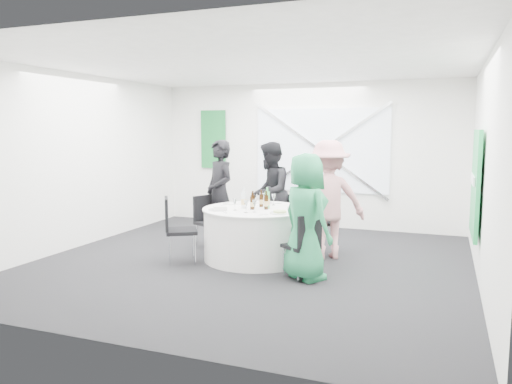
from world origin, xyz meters
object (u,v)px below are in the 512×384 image
(chair_back_right, at_px, (322,216))
(person_woman_pink, at_px, (328,200))
(banquet_table, at_px, (256,234))
(chair_front_left, at_px, (175,225))
(person_man_back, at_px, (270,192))
(clear_water_bottle, at_px, (244,200))
(chair_back_left, at_px, (207,218))
(chair_front_right, at_px, (304,241))
(chair_back, at_px, (293,216))
(person_woman_green, at_px, (306,217))
(green_water_bottle, at_px, (267,200))
(person_man_back_left, at_px, (220,193))

(chair_back_right, bearing_deg, person_woman_pink, -11.96)
(banquet_table, height_order, chair_front_left, chair_front_left)
(person_man_back, relative_size, clear_water_bottle, 5.70)
(person_man_back, bearing_deg, clear_water_bottle, -8.15)
(banquet_table, height_order, chair_back_right, chair_back_right)
(chair_back_left, distance_m, chair_front_right, 2.25)
(person_man_back, bearing_deg, chair_back, 76.36)
(banquet_table, bearing_deg, chair_back, 78.83)
(chair_back_left, height_order, chair_front_left, chair_front_left)
(chair_back_right, bearing_deg, chair_back_left, -122.37)
(chair_front_right, distance_m, person_woman_pink, 1.24)
(chair_back_right, distance_m, clear_water_bottle, 1.29)
(person_woman_pink, relative_size, person_woman_green, 1.09)
(chair_back_left, xyz_separation_m, chair_front_left, (0.02, -1.04, 0.07))
(green_water_bottle, bearing_deg, chair_front_right, -44.12)
(person_man_back_left, relative_size, person_woman_green, 1.08)
(chair_front_right, height_order, person_woman_green, person_woman_green)
(chair_front_right, distance_m, person_man_back_left, 2.28)
(chair_back_right, xyz_separation_m, chair_front_left, (-1.81, -1.33, -0.02))
(person_woman_green, bearing_deg, chair_back_right, -48.93)
(chair_back_left, bearing_deg, person_man_back_left, -10.43)
(person_man_back_left, relative_size, person_woman_pink, 0.99)
(chair_front_right, bearing_deg, green_water_bottle, -96.94)
(chair_back, relative_size, chair_front_left, 0.86)
(person_woman_green, bearing_deg, chair_back_left, 6.59)
(chair_front_right, height_order, person_man_back, person_man_back)
(person_woman_pink, relative_size, clear_water_bottle, 5.87)
(chair_back_left, xyz_separation_m, person_man_back_left, (0.14, 0.21, 0.38))
(person_man_back_left, xyz_separation_m, person_woman_pink, (1.84, -0.17, 0.01))
(banquet_table, relative_size, person_woman_green, 0.97)
(person_man_back, bearing_deg, chair_back_right, 56.06)
(person_man_back_left, height_order, person_woman_green, person_man_back_left)
(person_man_back, bearing_deg, chair_back_left, -56.86)
(person_woman_pink, bearing_deg, chair_front_right, 62.15)
(banquet_table, relative_size, chair_back_right, 1.59)
(chair_back_right, bearing_deg, clear_water_bottle, -93.09)
(chair_front_left, bearing_deg, chair_back_left, -30.45)
(person_man_back_left, bearing_deg, green_water_bottle, 6.11)
(chair_front_right, relative_size, clear_water_bottle, 2.82)
(clear_water_bottle, bearing_deg, person_woman_pink, 25.23)
(person_man_back_left, distance_m, person_man_back, 0.87)
(banquet_table, height_order, chair_back_left, chair_back_left)
(banquet_table, relative_size, chair_back, 1.92)
(chair_back, relative_size, green_water_bottle, 2.64)
(person_man_back_left, bearing_deg, chair_back, 60.90)
(chair_back, relative_size, person_man_back, 0.48)
(chair_back, distance_m, clear_water_bottle, 1.34)
(banquet_table, bearing_deg, chair_back_right, 41.44)
(chair_back_right, xyz_separation_m, person_man_back_left, (-1.70, -0.08, 0.29))
(chair_back_right, distance_m, person_woman_pink, 0.41)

